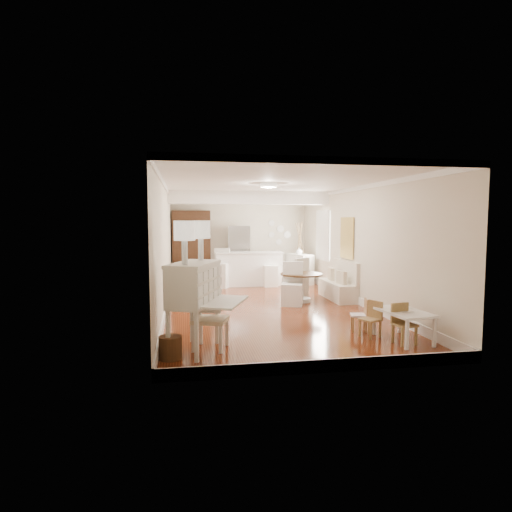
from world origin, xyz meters
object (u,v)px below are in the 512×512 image
object	(u,v)px
dining_table	(301,288)
fridge	(250,253)
breakfast_counter	(248,269)
sideboard	(299,269)
secretary_bureau	(194,307)
kids_chair_a	(370,319)
pantry_cabinet	(191,246)
kids_chair_b	(359,315)
kids_table	(403,326)
kids_chair_c	(405,324)
slip_chair_far	(295,277)
wicker_basket	(170,348)
bar_stool_left	(220,268)
bar_stool_right	(270,270)
gustavian_armchair	(210,319)
slip_chair_near	(292,284)

from	to	relation	value
dining_table	fridge	size ratio (longest dim) A/B	0.57
dining_table	breakfast_counter	distance (m)	2.95
fridge	sideboard	size ratio (longest dim) A/B	1.84
secretary_bureau	fridge	xyz separation A→B (m)	(2.00, 7.42, 0.22)
kids_chair_a	pantry_cabinet	size ratio (longest dim) A/B	0.27
kids_chair_b	pantry_cabinet	size ratio (longest dim) A/B	0.26
secretary_bureau	kids_chair_a	xyz separation A→B (m)	(2.99, 0.31, -0.37)
secretary_bureau	kids_table	bearing A→B (deg)	21.69
kids_chair_b	fridge	bearing A→B (deg)	-157.04
kids_chair_c	kids_chair_b	bearing A→B (deg)	106.43
slip_chair_far	pantry_cabinet	bearing A→B (deg)	-82.53
dining_table	kids_chair_a	bearing A→B (deg)	-84.64
wicker_basket	bar_stool_left	distance (m)	6.54
pantry_cabinet	fridge	world-z (taller)	pantry_cabinet
kids_chair_c	slip_chair_far	bearing A→B (deg)	91.19
slip_chair_far	bar_stool_right	bearing A→B (deg)	-112.39
gustavian_armchair	kids_chair_b	size ratio (longest dim) A/B	1.59
slip_chair_near	breakfast_counter	distance (m)	3.22
wicker_basket	fridge	distance (m)	8.11
slip_chair_near	kids_chair_a	bearing A→B (deg)	-58.94
slip_chair_near	slip_chair_far	distance (m)	1.09
secretary_bureau	wicker_basket	xyz separation A→B (m)	(-0.35, -0.31, -0.52)
kids_chair_a	bar_stool_right	xyz separation A→B (m)	(-0.57, 5.76, 0.20)
kids_chair_c	pantry_cabinet	distance (m)	8.34
pantry_cabinet	fridge	bearing A→B (deg)	-0.90
kids_chair_a	bar_stool_left	bearing A→B (deg)	174.85
wicker_basket	bar_stool_right	size ratio (longest dim) A/B	0.32
wicker_basket	breakfast_counter	xyz separation A→B (m)	(2.15, 6.68, 0.35)
kids_table	kids_chair_b	distance (m)	0.85
secretary_bureau	bar_stool_left	bearing A→B (deg)	103.10
gustavian_armchair	kids_chair_c	bearing A→B (deg)	-76.85
slip_chair_far	secretary_bureau	bearing A→B (deg)	25.78
bar_stool_right	fridge	xyz separation A→B (m)	(-0.42, 1.36, 0.39)
pantry_cabinet	kids_table	bearing A→B (deg)	-65.92
dining_table	breakfast_counter	size ratio (longest dim) A/B	0.50
wicker_basket	sideboard	xyz separation A→B (m)	(3.78, 6.78, 0.30)
breakfast_counter	bar_stool_right	xyz separation A→B (m)	(0.62, -0.31, -0.00)
gustavian_armchair	slip_chair_near	size ratio (longest dim) A/B	0.94
kids_chair_b	kids_chair_c	size ratio (longest dim) A/B	0.90
sideboard	wicker_basket	bearing A→B (deg)	-139.49
kids_table	kids_chair_b	bearing A→B (deg)	123.53
pantry_cabinet	sideboard	world-z (taller)	pantry_cabinet
gustavian_armchair	breakfast_counter	bearing A→B (deg)	4.42
sideboard	kids_chair_a	bearing A→B (deg)	-114.44
bar_stool_right	breakfast_counter	bearing A→B (deg)	154.37
kids_chair_a	dining_table	world-z (taller)	dining_table
kids_chair_c	slip_chair_far	world-z (taller)	slip_chair_far
fridge	sideboard	bearing A→B (deg)	-33.72
kids_chair_a	bar_stool_left	size ratio (longest dim) A/B	0.54
secretary_bureau	bar_stool_right	bearing A→B (deg)	89.91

